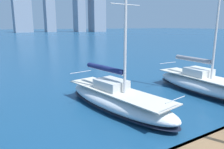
{
  "coord_description": "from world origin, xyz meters",
  "views": [
    {
      "loc": [
        7.05,
        3.6,
        4.98
      ],
      "look_at": [
        0.6,
        -6.87,
        2.2
      ],
      "focal_mm": 35.0,
      "sensor_mm": 36.0,
      "label": 1
    }
  ],
  "objects": [
    {
      "name": "sailboat_grey",
      "position": [
        -7.03,
        -6.27,
        0.72
      ],
      "size": [
        2.74,
        8.48,
        11.83
      ],
      "color": "silver",
      "rests_on": "ground"
    },
    {
      "name": "sailboat_navy",
      "position": [
        0.27,
        -6.89,
        0.68
      ],
      "size": [
        3.7,
        8.99,
        9.28
      ],
      "color": "silver",
      "rests_on": "ground"
    }
  ]
}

